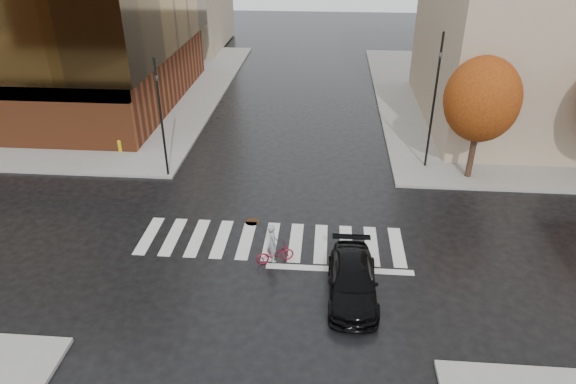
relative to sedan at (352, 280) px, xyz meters
name	(u,v)px	position (x,y,z in m)	size (l,w,h in m)	color
ground	(270,248)	(-3.45, 2.80, -0.65)	(120.00, 120.00, 0.00)	black
sidewalk_nw	(44,88)	(-24.45, 23.80, -0.58)	(30.00, 30.00, 0.15)	gray
sidewalk_ne	(575,101)	(17.55, 23.80, -0.58)	(30.00, 30.00, 0.15)	gray
crosswalk	(271,241)	(-3.45, 3.30, -0.65)	(12.00, 3.00, 0.01)	silver
tree_ne_a	(482,100)	(6.55, 10.20, 3.80)	(3.80, 3.80, 6.50)	#322416
sedan	(352,280)	(0.00, 0.00, 0.00)	(1.83, 4.49, 1.30)	black
cyclist	(274,250)	(-3.14, 1.80, -0.04)	(1.68, 1.11, 1.81)	maroon
traffic_light_nw	(160,113)	(-9.75, 9.10, 3.04)	(0.17, 0.15, 6.37)	black
traffic_light_ne	(435,93)	(4.44, 11.35, 3.71)	(0.21, 0.23, 7.38)	black
fire_hydrant	(120,145)	(-13.45, 11.86, -0.09)	(0.27, 0.27, 0.76)	#BBA90B
manhole	(252,222)	(-4.48, 4.80, -0.65)	(0.68, 0.68, 0.01)	#422917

